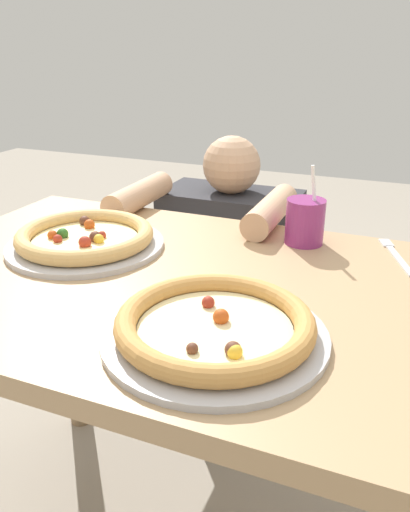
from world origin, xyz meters
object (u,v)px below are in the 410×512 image
object	(u,v)px
pizza_near	(215,327)
fork	(395,254)
drink_cup_colored	(305,221)
pizza_far	(85,238)
diner_seated	(228,296)

from	to	relation	value
pizza_near	fork	world-z (taller)	pizza_near
pizza_near	drink_cup_colored	distance (m)	0.46
pizza_near	fork	size ratio (longest dim) A/B	1.80
pizza_near	drink_cup_colored	bearing A→B (deg)	85.40
pizza_near	pizza_far	world-z (taller)	same
drink_cup_colored	fork	xyz separation A→B (m)	(0.20, 0.00, -0.05)
drink_cup_colored	diner_seated	size ratio (longest dim) A/B	0.20
pizza_far	fork	distance (m)	0.68
diner_seated	fork	bearing A→B (deg)	-32.80
fork	drink_cup_colored	bearing A→B (deg)	-179.37
pizza_far	drink_cup_colored	bearing A→B (deg)	25.75
fork	diner_seated	world-z (taller)	diner_seated
drink_cup_colored	fork	distance (m)	0.21
pizza_near	diner_seated	xyz separation A→B (m)	(-0.26, 0.78, -0.37)
pizza_far	fork	world-z (taller)	pizza_far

